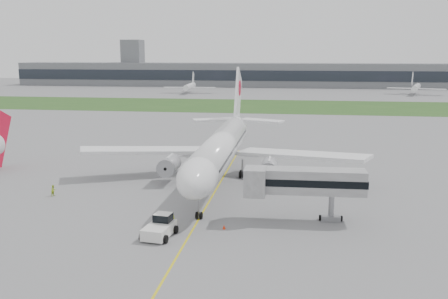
# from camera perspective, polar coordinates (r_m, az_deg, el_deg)

# --- Properties ---
(ground) EXTENTS (600.00, 600.00, 0.00)m
(ground) POSITION_cam_1_polar(r_m,az_deg,el_deg) (78.30, -0.77, -4.36)
(ground) COLOR slate
(ground) RESTS_ON ground
(apron_markings) EXTENTS (70.00, 70.00, 0.04)m
(apron_markings) POSITION_cam_1_polar(r_m,az_deg,el_deg) (73.55, -1.38, -5.39)
(apron_markings) COLOR yellow
(apron_markings) RESTS_ON ground
(grass_strip) EXTENTS (600.00, 50.00, 0.02)m
(grass_strip) POSITION_cam_1_polar(r_m,az_deg,el_deg) (196.00, 4.69, 4.99)
(grass_strip) COLOR #224A1B
(grass_strip) RESTS_ON ground
(terminal_building) EXTENTS (320.00, 22.30, 14.00)m
(terminal_building) POSITION_cam_1_polar(r_m,az_deg,el_deg) (304.94, 6.01, 8.48)
(terminal_building) COLOR slate
(terminal_building) RESTS_ON ground
(control_tower) EXTENTS (12.00, 12.00, 56.00)m
(control_tower) POSITION_cam_1_polar(r_m,az_deg,el_deg) (323.65, -10.27, 7.27)
(control_tower) COLOR slate
(control_tower) RESTS_ON ground
(airliner) EXTENTS (48.13, 53.95, 17.88)m
(airliner) POSITION_cam_1_polar(r_m,az_deg,el_deg) (81.70, -0.25, 0.37)
(airliner) COLOR white
(airliner) RESTS_ON ground
(pushback_tug) EXTENTS (3.71, 5.04, 2.42)m
(pushback_tug) POSITION_cam_1_polar(r_m,az_deg,el_deg) (58.51, -7.31, -8.75)
(pushback_tug) COLOR silver
(pushback_tug) RESTS_ON ground
(jet_bridge) EXTENTS (14.91, 4.56, 6.90)m
(jet_bridge) POSITION_cam_1_polar(r_m,az_deg,el_deg) (62.47, 8.75, -3.67)
(jet_bridge) COLOR #ADADB0
(jet_bridge) RESTS_ON ground
(safety_cone_left) EXTENTS (0.43, 0.43, 0.59)m
(safety_cone_left) POSITION_cam_1_polar(r_m,az_deg,el_deg) (60.88, -6.97, -8.76)
(safety_cone_left) COLOR red
(safety_cone_left) RESTS_ON ground
(safety_cone_right) EXTENTS (0.39, 0.39, 0.54)m
(safety_cone_right) POSITION_cam_1_polar(r_m,az_deg,el_deg) (60.48, 0.00, -8.84)
(safety_cone_right) COLOR red
(safety_cone_right) RESTS_ON ground
(ground_crew_near) EXTENTS (0.72, 0.57, 1.71)m
(ground_crew_near) POSITION_cam_1_polar(r_m,az_deg,el_deg) (60.82, -5.85, -8.19)
(ground_crew_near) COLOR #AECE22
(ground_crew_near) RESTS_ON ground
(ground_crew_far) EXTENTS (0.83, 0.96, 1.67)m
(ground_crew_far) POSITION_cam_1_polar(r_m,az_deg,el_deg) (77.72, -18.91, -4.46)
(ground_crew_far) COLOR #A2C320
(ground_crew_far) RESTS_ON ground
(distant_aircraft_left) EXTENTS (27.43, 24.49, 10.06)m
(distant_aircraft_left) POSITION_cam_1_polar(r_m,az_deg,el_deg) (256.19, -3.94, 6.44)
(distant_aircraft_left) COLOR white
(distant_aircraft_left) RESTS_ON ground
(distant_aircraft_right) EXTENTS (32.87, 30.69, 10.41)m
(distant_aircraft_right) POSITION_cam_1_polar(r_m,az_deg,el_deg) (263.37, 21.06, 5.86)
(distant_aircraft_right) COLOR white
(distant_aircraft_right) RESTS_ON ground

